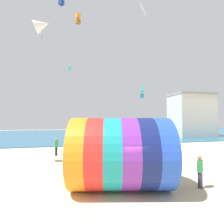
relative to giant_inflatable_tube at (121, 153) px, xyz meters
The scene contains 12 objects.
ground_plane 2.24m from the giant_inflatable_tube, 40.09° to the right, with size 120.00×120.00×0.00m, color beige.
sea 35.68m from the giant_inflatable_tube, 88.53° to the left, with size 120.00×40.00×0.10m, color #236084.
giant_inflatable_tube is the anchor object (origin of this frame).
kite_handler 4.43m from the giant_inflatable_tube, 11.85° to the right, with size 0.42×0.39×1.74m.
kite_orange_box 17.98m from the giant_inflatable_tube, 100.17° to the left, with size 0.61×0.61×1.30m.
kite_cyan_parafoil 11.88m from the giant_inflatable_tube, 107.85° to the left, with size 0.70×0.78×0.40m.
kite_white_delta 12.62m from the giant_inflatable_tube, 130.02° to the left, with size 1.59×1.24×2.37m.
kite_cyan_box 12.78m from the giant_inflatable_tube, 61.64° to the left, with size 0.61×0.61×1.33m.
kite_white_diamond 22.80m from the giant_inflatable_tube, 62.18° to the left, with size 1.13×1.29×2.59m.
bystander_mid_beach 9.66m from the giant_inflatable_tube, 42.26° to the left, with size 0.42×0.38×1.57m.
bystander_far_left 10.69m from the giant_inflatable_tube, 113.05° to the left, with size 0.42×0.34×1.80m.
promenade_building 33.31m from the giant_inflatable_tube, 46.70° to the left, with size 8.62×5.83×9.41m.
Camera 1 is at (-3.48, -8.42, 3.70)m, focal length 28.00 mm.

